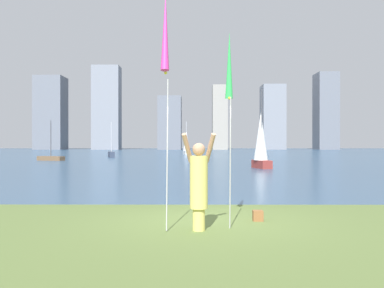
{
  "coord_description": "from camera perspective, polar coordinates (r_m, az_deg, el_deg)",
  "views": [
    {
      "loc": [
        -0.28,
        -9.58,
        1.77
      ],
      "look_at": [
        -0.36,
        5.49,
        1.71
      ],
      "focal_mm": 40.06,
      "sensor_mm": 36.0,
      "label": 1
    }
  ],
  "objects": [
    {
      "name": "skyline_tower_0",
      "position": [
        112.59,
        -18.29,
        3.92
      ],
      "size": [
        6.85,
        6.67,
        18.13
      ],
      "color": "slate",
      "rests_on": "ground"
    },
    {
      "name": "kite_flag_right",
      "position": [
        9.08,
        4.99,
        9.83
      ],
      "size": [
        0.16,
        0.51,
        4.06
      ],
      "color": "#B2B2B7",
      "rests_on": "ground"
    },
    {
      "name": "sailboat_7",
      "position": [
        29.63,
        9.18,
        0.31
      ],
      "size": [
        1.22,
        2.06,
        5.42
      ],
      "color": "maroon",
      "rests_on": "ground"
    },
    {
      "name": "sailboat_6",
      "position": [
        62.85,
        -0.74,
        0.09
      ],
      "size": [
        1.19,
        2.11,
        4.81
      ],
      "color": "white",
      "rests_on": "ground"
    },
    {
      "name": "skyline_tower_5",
      "position": [
        111.72,
        17.38,
        4.16
      ],
      "size": [
        4.93,
        6.41,
        18.93
      ],
      "color": "slate",
      "rests_on": "ground"
    },
    {
      "name": "sailboat_1",
      "position": [
        51.43,
        -10.7,
        -1.34
      ],
      "size": [
        1.17,
        2.17,
        4.16
      ],
      "color": "#333D51",
      "rests_on": "ground"
    },
    {
      "name": "kite_flag_left",
      "position": [
        8.37,
        -3.57,
        14.18
      ],
      "size": [
        0.16,
        1.04,
        4.66
      ],
      "color": "#B2B2B7",
      "rests_on": "ground"
    },
    {
      "name": "bag",
      "position": [
        9.87,
        8.76,
        -9.41
      ],
      "size": [
        0.22,
        0.21,
        0.23
      ],
      "color": "brown",
      "rests_on": "ground"
    },
    {
      "name": "sailboat_2",
      "position": [
        44.05,
        -18.28,
        -1.76
      ],
      "size": [
        2.9,
        1.8,
        3.91
      ],
      "color": "brown",
      "rests_on": "ground"
    },
    {
      "name": "person",
      "position": [
        8.6,
        0.91,
        -5.15
      ],
      "size": [
        0.72,
        0.53,
        1.96
      ],
      "rotation": [
        0.0,
        0.0,
        0.11
      ],
      "color": "#D8CC66",
      "rests_on": "ground"
    },
    {
      "name": "skyline_tower_4",
      "position": [
        109.1,
        10.68,
        3.49
      ],
      "size": [
        5.55,
        6.58,
        16.02
      ],
      "color": "gray",
      "rests_on": "ground"
    },
    {
      "name": "skyline_tower_3",
      "position": [
        105.32,
        3.72,
        3.52
      ],
      "size": [
        3.63,
        4.8,
        15.69
      ],
      "color": "gray",
      "rests_on": "ground"
    },
    {
      "name": "ground",
      "position": [
        60.56,
        0.56,
        -1.51
      ],
      "size": [
        120.0,
        138.0,
        0.12
      ],
      "color": "#5B7038"
    },
    {
      "name": "skyline_tower_1",
      "position": [
        108.25,
        -11.29,
        4.73
      ],
      "size": [
        6.64,
        4.89,
        20.58
      ],
      "color": "gray",
      "rests_on": "ground"
    },
    {
      "name": "skyline_tower_2",
      "position": [
        106.05,
        -2.96,
        2.79
      ],
      "size": [
        5.65,
        6.65,
        13.06
      ],
      "color": "slate",
      "rests_on": "ground"
    }
  ]
}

